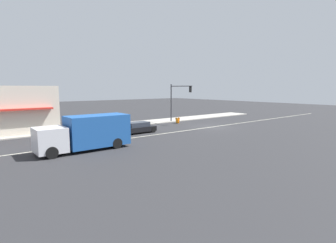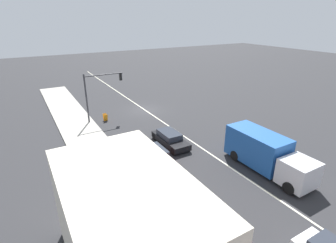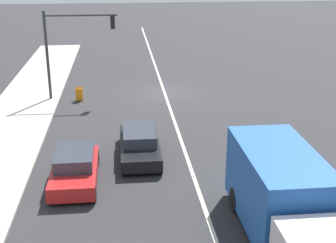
% 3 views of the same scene
% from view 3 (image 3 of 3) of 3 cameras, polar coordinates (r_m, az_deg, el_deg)
% --- Properties ---
extents(lane_marking_center, '(0.16, 60.00, 0.01)m').
position_cam_3_polar(lane_marking_center, '(32.19, -0.42, 3.52)').
color(lane_marking_center, beige).
rests_on(lane_marking_center, ground).
extents(traffic_signal_main, '(4.59, 0.34, 5.60)m').
position_cam_3_polar(traffic_signal_main, '(30.49, -11.98, 9.69)').
color(traffic_signal_main, '#333338').
rests_on(traffic_signal_main, sidewalk_right).
extents(warning_aframe_sign, '(0.45, 0.53, 0.84)m').
position_cam_3_polar(warning_aframe_sign, '(30.93, -10.76, 3.30)').
color(warning_aframe_sign, orange).
rests_on(warning_aframe_sign, ground).
extents(delivery_truck, '(2.44, 7.50, 2.87)m').
position_cam_3_polar(delivery_truck, '(15.77, 14.21, -9.59)').
color(delivery_truck, silver).
rests_on(delivery_truck, ground).
extents(hatchback_red, '(1.84, 4.15, 1.32)m').
position_cam_3_polar(hatchback_red, '(19.93, -11.27, -5.59)').
color(hatchback_red, '#AD1E1E').
rests_on(hatchback_red, ground).
extents(suv_black, '(1.81, 4.58, 1.27)m').
position_cam_3_polar(suv_black, '(22.04, -3.49, -2.71)').
color(suv_black, black).
rests_on(suv_black, ground).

